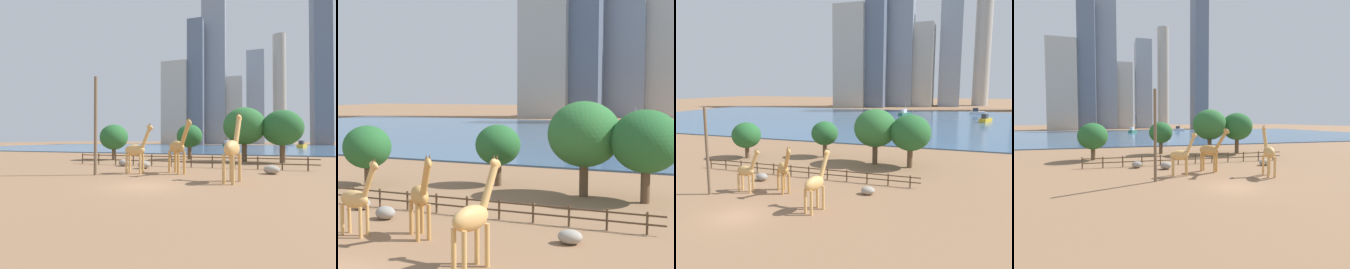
% 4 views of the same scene
% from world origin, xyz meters
% --- Properties ---
extents(ground_plane, '(400.00, 400.00, 0.00)m').
position_xyz_m(ground_plane, '(0.00, 80.00, 0.00)').
color(ground_plane, '#8C6647').
extents(harbor_water, '(180.00, 86.00, 0.20)m').
position_xyz_m(harbor_water, '(0.00, 77.00, 0.10)').
color(harbor_water, '#3D6084').
rests_on(harbor_water, ground).
extents(giraffe_tall, '(2.86, 0.96, 4.44)m').
position_xyz_m(giraffe_tall, '(-2.95, 5.53, 2.08)').
color(giraffe_tall, tan).
rests_on(giraffe_tall, ground).
extents(giraffe_companion, '(1.46, 3.38, 5.09)m').
position_xyz_m(giraffe_companion, '(5.45, 3.19, 2.40)').
color(giraffe_companion, tan).
rests_on(giraffe_companion, ground).
extents(giraffe_young, '(2.92, 2.87, 4.85)m').
position_xyz_m(giraffe_young, '(0.57, 6.52, 2.33)').
color(giraffe_young, '#C18C47').
rests_on(giraffe_young, ground).
extents(utility_pole, '(0.28, 0.28, 8.36)m').
position_xyz_m(utility_pole, '(-5.89, 3.64, 4.18)').
color(utility_pole, brown).
rests_on(utility_pole, ground).
extents(boulder_near_fence, '(1.19, 1.02, 0.77)m').
position_xyz_m(boulder_near_fence, '(-6.87, 10.94, 0.38)').
color(boulder_near_fence, gray).
rests_on(boulder_near_fence, ground).
extents(boulder_by_pole, '(1.33, 1.02, 0.77)m').
position_xyz_m(boulder_by_pole, '(8.45, 8.62, 0.38)').
color(boulder_by_pole, gray).
rests_on(boulder_by_pole, ground).
extents(boulder_small, '(1.29, 1.11, 0.83)m').
position_xyz_m(boulder_small, '(-3.77, 9.28, 0.41)').
color(boulder_small, gray).
rests_on(boulder_small, ground).
extents(enclosure_fence, '(26.12, 0.14, 1.30)m').
position_xyz_m(enclosure_fence, '(-0.22, 12.00, 0.76)').
color(enclosure_fence, '#4C3826').
rests_on(enclosure_fence, ground).
extents(tree_left_large, '(4.09, 4.09, 5.17)m').
position_xyz_m(tree_left_large, '(-12.23, 18.48, 3.31)').
color(tree_left_large, brown).
rests_on(tree_left_large, ground).
extents(tree_center_broad, '(5.60, 5.60, 7.34)m').
position_xyz_m(tree_center_broad, '(6.04, 21.08, 4.79)').
color(tree_center_broad, brown).
rests_on(tree_center_broad, ground).
extents(tree_right_tall, '(5.09, 5.09, 6.78)m').
position_xyz_m(tree_right_tall, '(10.73, 20.48, 4.46)').
color(tree_right_tall, brown).
rests_on(tree_right_tall, ground).
extents(tree_left_small, '(3.87, 3.87, 5.26)m').
position_xyz_m(tree_left_small, '(-1.88, 22.76, 3.48)').
color(tree_left_small, brown).
rests_on(tree_left_small, ground).
extents(boat_ferry, '(4.19, 5.46, 4.69)m').
position_xyz_m(boat_ferry, '(-1.18, 93.14, 0.99)').
color(boat_ferry, '#337259').
rests_on(boat_ferry, harbor_water).
extents(boat_sailboat, '(3.90, 5.64, 2.34)m').
position_xyz_m(boat_sailboat, '(23.68, 79.90, 0.99)').
color(boat_sailboat, gold).
rests_on(boat_sailboat, harbor_water).
extents(boat_tug, '(5.34, 2.33, 4.67)m').
position_xyz_m(boat_tug, '(22.76, 107.57, 0.98)').
color(boat_tug, silver).
rests_on(boat_tug, harbor_water).
extents(skyline_tower_needle, '(15.36, 10.12, 49.21)m').
position_xyz_m(skyline_tower_needle, '(-34.97, 136.14, 24.61)').
color(skyline_tower_needle, '#B7B2A8').
rests_on(skyline_tower_needle, ground).
extents(skyline_block_central, '(9.29, 8.46, 74.06)m').
position_xyz_m(skyline_block_central, '(-22.78, 138.13, 37.03)').
color(skyline_block_central, slate).
rests_on(skyline_block_central, ground).
extents(skyline_tower_glass, '(8.50, 10.79, 88.12)m').
position_xyz_m(skyline_tower_glass, '(42.96, 135.65, 44.06)').
color(skyline_tower_glass, slate).
rests_on(skyline_tower_glass, ground).
extents(skyline_block_left, '(14.40, 8.54, 92.78)m').
position_xyz_m(skyline_block_left, '(-13.47, 148.84, 46.39)').
color(skyline_block_left, gray).
rests_on(skyline_block_left, ground).
extents(skyline_block_right, '(8.19, 8.19, 71.78)m').
position_xyz_m(skyline_block_right, '(26.86, 169.44, 35.89)').
color(skyline_block_right, '#ADA89E').
rests_on(skyline_block_right, ground).
extents(skyline_tower_short, '(9.99, 15.56, 41.43)m').
position_xyz_m(skyline_tower_short, '(-1.68, 155.26, 20.71)').
color(skyline_tower_short, '#B7B2A8').
rests_on(skyline_tower_short, ground).
extents(skyline_block_wide, '(10.48, 14.35, 58.54)m').
position_xyz_m(skyline_block_wide, '(11.25, 161.14, 29.27)').
color(skyline_block_wide, '#939EAD').
rests_on(skyline_block_wide, ground).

